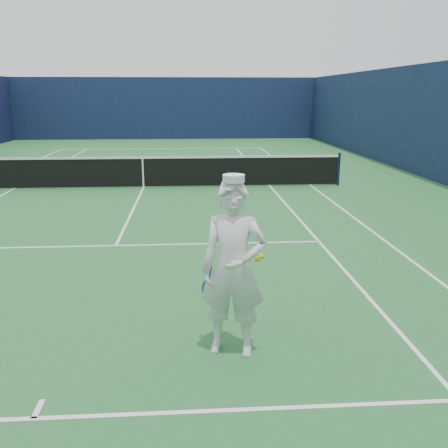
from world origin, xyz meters
name	(u,v)px	position (x,y,z in m)	size (l,w,h in m)	color
ground	(144,188)	(0.00, 0.00, 0.00)	(80.00, 80.00, 0.00)	#266531
court_markings	(144,187)	(0.00, 0.00, 0.00)	(11.03, 23.83, 0.01)	white
windscreen_fence	(141,125)	(0.00, 0.00, 2.00)	(20.12, 36.12, 4.00)	#101A3A
tennis_net	(143,171)	(0.00, 0.00, 0.55)	(12.88, 0.09, 1.07)	#141E4C
tennis_player	(233,269)	(1.96, -10.74, 1.02)	(0.83, 0.66, 2.09)	white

